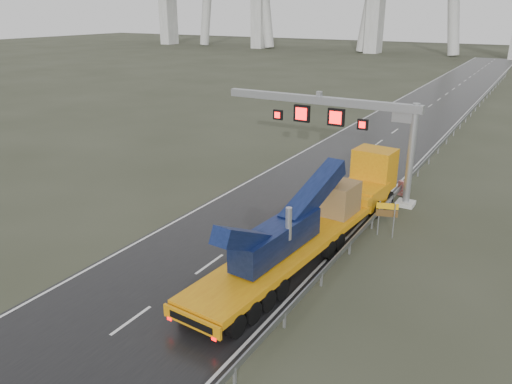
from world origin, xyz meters
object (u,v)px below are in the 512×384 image
Objects in this scene: exit_sign_pair at (387,213)px; striped_barrier at (403,188)px; heavy_haul_truck at (326,210)px; sign_gantry at (346,119)px.

striped_barrier is at bearing 79.98° from exit_sign_pair.
heavy_haul_truck is at bearing -85.04° from striped_barrier.
sign_gantry is at bearing 108.63° from heavy_haul_truck.
sign_gantry is 6.76× the size of exit_sign_pair.
heavy_haul_truck is at bearing -161.76° from exit_sign_pair.
sign_gantry reaches higher than striped_barrier.
striped_barrier is at bearing 82.53° from heavy_haul_truck.
heavy_haul_truck is 3.75m from exit_sign_pair.
heavy_haul_truck is 10.08m from striped_barrier.
heavy_haul_truck is at bearing -75.82° from sign_gantry.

